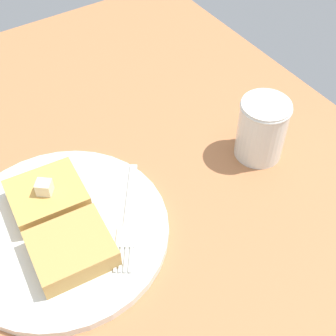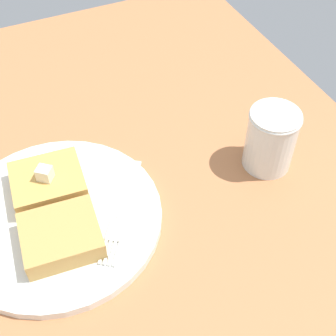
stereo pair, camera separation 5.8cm
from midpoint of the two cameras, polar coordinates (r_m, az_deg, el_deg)
table_surface at (r=58.70cm, az=-18.18°, el=-12.04°), size 99.63×99.63×2.94cm
plate at (r=58.42cm, az=-15.65°, el=-7.55°), size 25.74×25.74×1.22cm
toast_slice_left at (r=59.66cm, az=-17.22°, el=-3.50°), size 8.45×9.36×2.71cm
toast_slice_middle at (r=54.40cm, az=-14.72°, el=-9.72°), size 8.45×9.36×2.71cm
butter_pat_primary at (r=57.72cm, az=-17.65°, el=-2.43°), size 2.32×2.35×1.75cm
fork at (r=56.77cm, az=-7.84°, el=-6.58°), size 13.94×10.34×0.36cm
syrup_jar at (r=63.24cm, az=9.02°, el=4.06°), size 6.76×6.76×8.80cm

